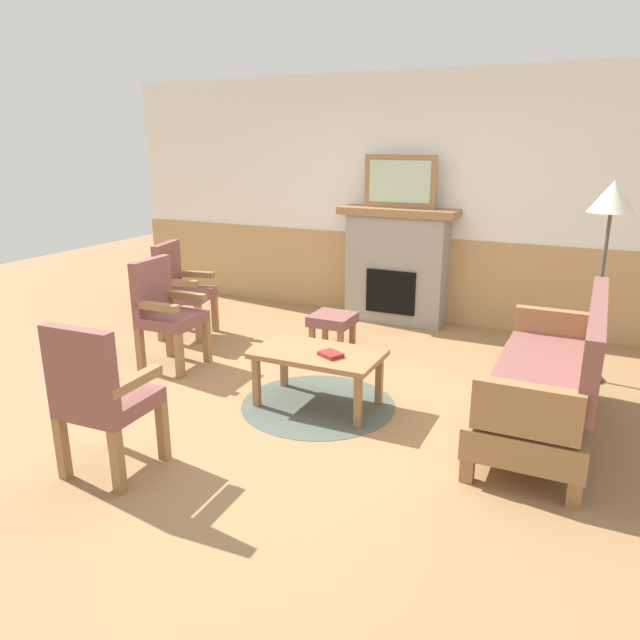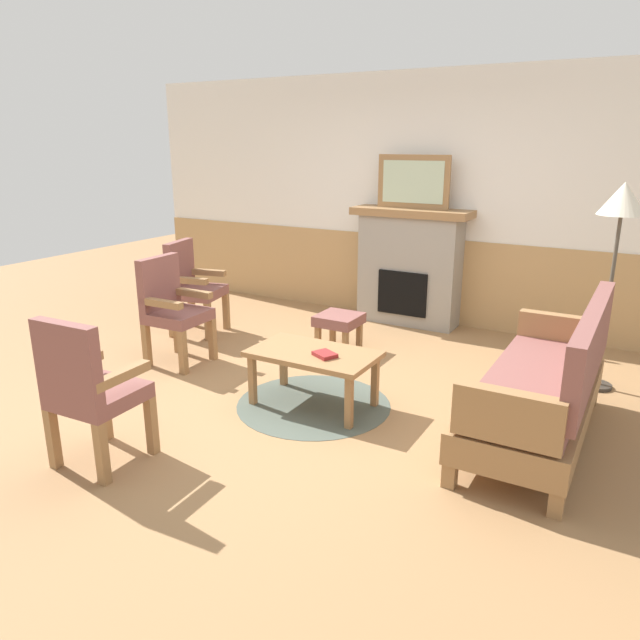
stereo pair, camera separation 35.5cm
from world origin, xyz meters
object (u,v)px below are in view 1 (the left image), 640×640
(footstool, at_px, (333,322))
(armchair_front_left, at_px, (100,393))
(armchair_near_fireplace, at_px, (165,309))
(floor_lamp_by_couch, at_px, (611,210))
(book_on_table, at_px, (331,354))
(couch, at_px, (548,381))
(framed_picture, at_px, (400,181))
(armchair_by_window_left, at_px, (180,286))
(fireplace, at_px, (397,265))
(coffee_table, at_px, (318,358))

(footstool, height_order, armchair_front_left, armchair_front_left)
(armchair_near_fireplace, relative_size, floor_lamp_by_couch, 0.58)
(armchair_front_left, bearing_deg, book_on_table, 58.39)
(couch, bearing_deg, armchair_front_left, -144.18)
(framed_picture, distance_m, armchair_near_fireplace, 2.84)
(armchair_near_fireplace, height_order, armchair_by_window_left, same)
(book_on_table, distance_m, armchair_near_fireplace, 1.75)
(fireplace, relative_size, framed_picture, 1.62)
(fireplace, bearing_deg, footstool, -101.43)
(couch, height_order, armchair_near_fireplace, same)
(armchair_near_fireplace, xyz_separation_m, armchair_front_left, (0.87, -1.64, 0.00))
(footstool, bearing_deg, book_on_table, -66.42)
(footstool, bearing_deg, floor_lamp_by_couch, 6.06)
(coffee_table, relative_size, armchair_near_fireplace, 0.98)
(framed_picture, bearing_deg, fireplace, -90.00)
(framed_picture, bearing_deg, couch, -50.10)
(coffee_table, relative_size, armchair_front_left, 0.98)
(coffee_table, relative_size, armchair_by_window_left, 0.98)
(framed_picture, height_order, armchair_near_fireplace, framed_picture)
(coffee_table, distance_m, armchair_by_window_left, 2.27)
(framed_picture, distance_m, armchair_front_left, 4.06)
(coffee_table, xyz_separation_m, book_on_table, (0.13, -0.05, 0.07))
(armchair_by_window_left, xyz_separation_m, floor_lamp_by_couch, (3.93, 0.52, 0.91))
(coffee_table, xyz_separation_m, footstool, (-0.43, 1.23, -0.10))
(coffee_table, distance_m, floor_lamp_by_couch, 2.62)
(fireplace, relative_size, armchair_by_window_left, 1.33)
(couch, distance_m, coffee_table, 1.65)
(framed_picture, distance_m, footstool, 1.77)
(couch, height_order, armchair_front_left, same)
(couch, xyz_separation_m, floor_lamp_by_couch, (0.25, 1.22, 1.05))
(framed_picture, distance_m, book_on_table, 2.73)
(footstool, bearing_deg, fireplace, 78.57)
(armchair_near_fireplace, bearing_deg, footstool, 41.58)
(framed_picture, relative_size, armchair_near_fireplace, 0.82)
(couch, relative_size, coffee_table, 1.88)
(fireplace, height_order, coffee_table, fireplace)
(couch, bearing_deg, footstool, 154.66)
(framed_picture, xyz_separation_m, armchair_by_window_left, (-1.86, -1.47, -1.02))
(book_on_table, xyz_separation_m, footstool, (-0.56, 1.28, -0.17))
(coffee_table, height_order, footstool, coffee_table)
(coffee_table, bearing_deg, armchair_near_fireplace, 173.44)
(book_on_table, xyz_separation_m, armchair_front_left, (-0.87, -1.41, 0.08))
(armchair_by_window_left, distance_m, armchair_front_left, 2.75)
(coffee_table, xyz_separation_m, armchair_by_window_left, (-2.05, 0.96, 0.15))
(fireplace, xyz_separation_m, footstool, (-0.24, -1.20, -0.37))
(framed_picture, distance_m, floor_lamp_by_couch, 2.28)
(framed_picture, xyz_separation_m, armchair_front_left, (-0.55, -3.89, -1.02))
(book_on_table, bearing_deg, framed_picture, 97.26)
(floor_lamp_by_couch, bearing_deg, armchair_by_window_left, -172.52)
(framed_picture, distance_m, coffee_table, 2.70)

